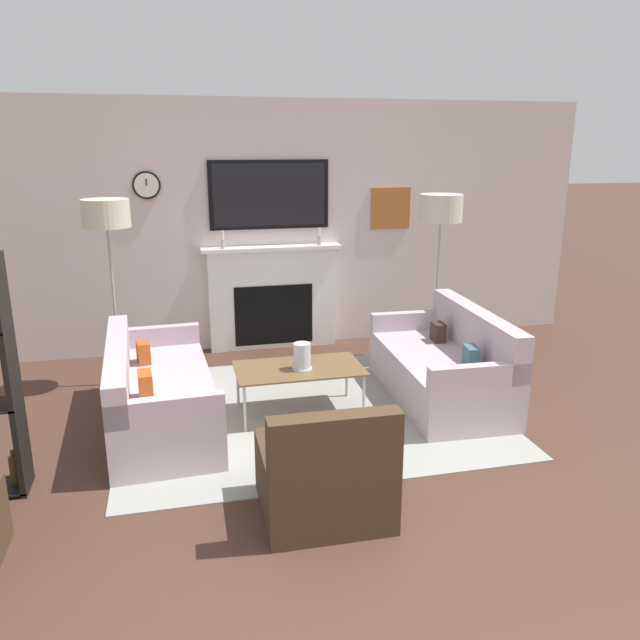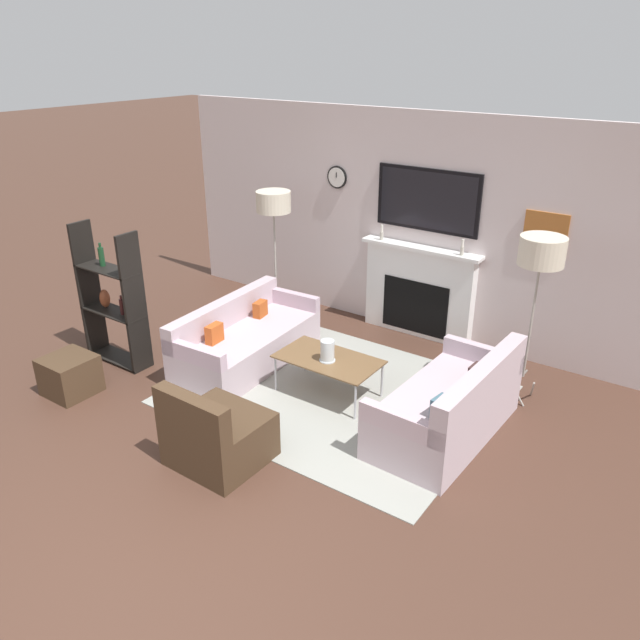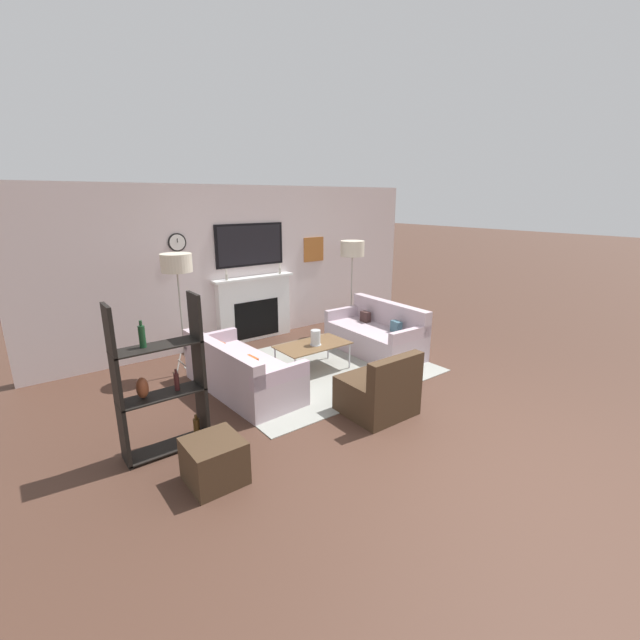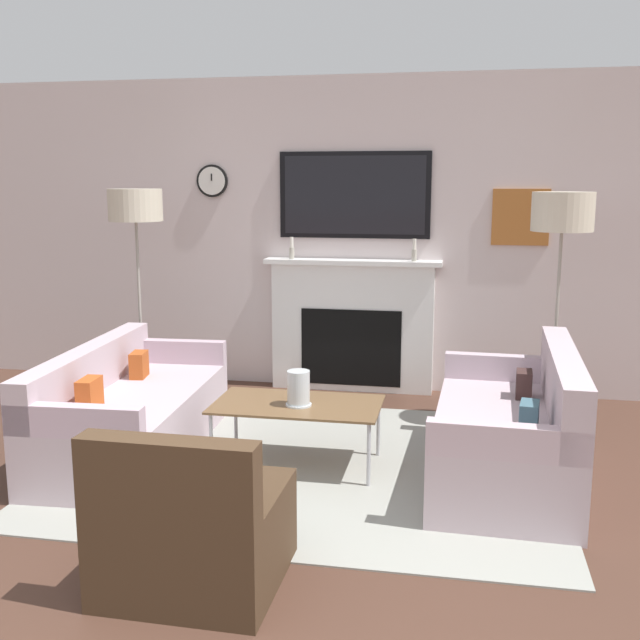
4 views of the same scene
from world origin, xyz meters
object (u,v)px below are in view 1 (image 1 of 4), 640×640
Objects in this scene: coffee_table at (299,370)px; armchair at (325,475)px; floor_lamp_left at (106,216)px; couch_right at (444,368)px; couch_left at (157,396)px; floor_lamp_right at (441,210)px; hurricane_candle at (302,358)px.

armchair is at bearing -95.58° from coffee_table.
floor_lamp_left is at bearing 118.24° from armchair.
armchair is at bearing -133.96° from couch_right.
floor_lamp_left is at bearing 145.20° from coffee_table.
floor_lamp_left is at bearing 109.23° from couch_left.
floor_lamp_right reaches higher than armchair.
armchair reaches higher than coffee_table.
couch_right is 0.98× the size of floor_lamp_right.
floor_lamp_left is 3.22m from floor_lamp_right.
hurricane_candle is 2.19m from floor_lamp_left.
couch_left is 1.10× the size of couch_right.
floor_lamp_left is (-2.87, 1.03, 1.32)m from couch_right.
coffee_table is at bearing -1.49° from couch_left.
couch_left is 1.22m from hurricane_candle.
floor_lamp_left reaches higher than couch_left.
floor_lamp_left is (-1.38, 2.58, 1.34)m from armchair.
couch_right is (2.51, 0.00, 0.02)m from couch_left.
coffee_table is 4.73× the size of hurricane_candle.
couch_left is 1.08× the size of floor_lamp_right.
armchair is at bearing -96.45° from hurricane_candle.
floor_lamp_right is at bearing 0.00° from floor_lamp_left.
floor_lamp_left reaches higher than coffee_table.
floor_lamp_left is at bearing -180.00° from floor_lamp_right.
floor_lamp_left is (-1.55, 1.11, 1.09)m from hurricane_candle.
floor_lamp_right is (1.84, 2.58, 1.31)m from armchair.
hurricane_candle is (0.02, -0.04, 0.13)m from coffee_table.
couch_right is 1.70m from floor_lamp_right.
couch_left is at bearing -70.77° from floor_lamp_left.
couch_left is at bearing 178.51° from coffee_table.
coffee_table is 2.33m from floor_lamp_right.
coffee_table is 2.23m from floor_lamp_left.
hurricane_candle is at bearing -35.60° from floor_lamp_left.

